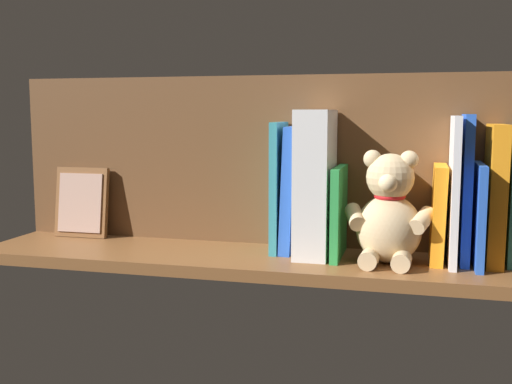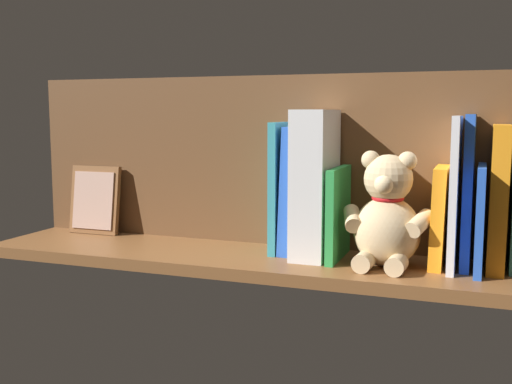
% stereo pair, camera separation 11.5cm
% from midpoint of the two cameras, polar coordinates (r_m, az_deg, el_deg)
% --- Properties ---
extents(ground_plane, '(1.08, 0.25, 0.02)m').
position_cam_midpoint_polar(ground_plane, '(1.17, -2.82, -6.29)').
color(ground_plane, brown).
extents(shelf_back_panel, '(1.08, 0.02, 0.34)m').
position_cam_midpoint_polar(shelf_back_panel, '(1.24, -1.49, 2.91)').
color(shelf_back_panel, brown).
rests_on(shelf_back_panel, ground_plane).
extents(book_1, '(0.03, 0.12, 0.25)m').
position_cam_midpoint_polar(book_1, '(1.13, 18.57, -0.29)').
color(book_1, orange).
rests_on(book_1, ground_plane).
extents(book_2, '(0.01, 0.15, 0.18)m').
position_cam_midpoint_polar(book_2, '(1.12, 17.14, -2.04)').
color(book_2, blue).
rests_on(book_2, ground_plane).
extents(book_3, '(0.02, 0.11, 0.26)m').
position_cam_midpoint_polar(book_3, '(1.13, 16.11, 0.25)').
color(book_3, blue).
rests_on(book_3, ground_plane).
extents(book_4, '(0.01, 0.14, 0.26)m').
position_cam_midpoint_polar(book_4, '(1.11, 15.05, 0.13)').
color(book_4, silver).
rests_on(book_4, ground_plane).
extents(book_5, '(0.03, 0.12, 0.17)m').
position_cam_midpoint_polar(book_5, '(1.13, 13.76, -1.97)').
color(book_5, orange).
rests_on(book_5, ground_plane).
extents(teddy_bear, '(0.16, 0.13, 0.20)m').
position_cam_midpoint_polar(teddy_bear, '(1.09, 9.30, -2.05)').
color(teddy_bear, '#D1B284').
rests_on(teddy_bear, ground_plane).
extents(book_6, '(0.01, 0.14, 0.17)m').
position_cam_midpoint_polar(book_6, '(1.13, 4.83, -1.88)').
color(book_6, green).
rests_on(book_6, ground_plane).
extents(dictionary_thick_white, '(0.06, 0.14, 0.27)m').
position_cam_midpoint_polar(dictionary_thick_white, '(1.14, 2.64, 0.78)').
color(dictionary_thick_white, white).
rests_on(dictionary_thick_white, ground_plane).
extents(book_7, '(0.03, 0.10, 0.24)m').
position_cam_midpoint_polar(book_7, '(1.17, 0.50, 0.19)').
color(book_7, blue).
rests_on(book_7, ground_plane).
extents(book_8, '(0.01, 0.10, 0.25)m').
position_cam_midpoint_polar(book_8, '(1.17, -0.68, 0.43)').
color(book_8, teal).
rests_on(book_8, ground_plane).
extents(picture_frame_leaning, '(0.12, 0.04, 0.15)m').
position_cam_midpoint_polar(picture_frame_leaning, '(1.39, -18.15, -0.94)').
color(picture_frame_leaning, brown).
rests_on(picture_frame_leaning, ground_plane).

